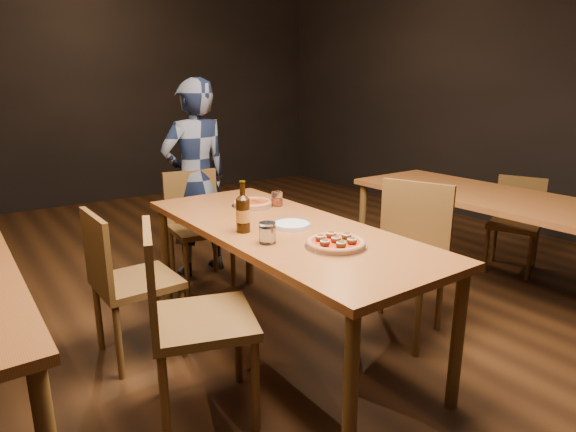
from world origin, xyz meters
TOP-DOWN VIEW (x-y plane):
  - ground at (0.00, 0.00)m, footprint 9.00×9.00m
  - room_shell at (0.00, 0.00)m, footprint 9.00×9.00m
  - table_main at (0.00, 0.00)m, footprint 0.80×2.00m
  - table_right at (1.70, -0.20)m, footprint 0.80×2.00m
  - chair_main_nw at (-0.64, -0.28)m, footprint 0.58×0.58m
  - chair_main_sw at (-0.71, 0.42)m, footprint 0.43×0.43m
  - chair_main_e at (0.67, -0.29)m, footprint 0.59×0.59m
  - chair_end at (0.03, 1.14)m, footprint 0.47×0.47m
  - chair_nbr_right at (2.26, -0.12)m, footprint 0.49×0.49m
  - pizza_meatball at (0.00, -0.45)m, footprint 0.31×0.31m
  - pizza_margherita at (0.11, 0.50)m, footprint 0.27×0.27m
  - plate_stack at (0.03, -0.04)m, footprint 0.21×0.21m
  - beer_bottle at (-0.23, 0.04)m, footprint 0.08×0.08m
  - water_glass at (-0.23, -0.20)m, footprint 0.08×0.08m
  - amber_glass at (0.24, 0.41)m, footprint 0.07×0.07m
  - diner at (0.13, 1.40)m, footprint 0.60×0.41m

SIDE VIEW (x-z plane):
  - ground at x=0.00m, z-range 0.00..0.00m
  - chair_nbr_right at x=2.26m, z-range 0.00..0.81m
  - chair_main_sw at x=-0.71m, z-range 0.00..0.91m
  - chair_end at x=0.03m, z-range 0.00..0.91m
  - chair_main_nw at x=-0.64m, z-range 0.00..0.98m
  - chair_main_e at x=0.67m, z-range 0.00..0.98m
  - table_main at x=0.00m, z-range 0.30..1.05m
  - table_right at x=1.70m, z-range 0.30..1.05m
  - plate_stack at x=0.03m, z-range 0.75..0.77m
  - pizza_margherita at x=0.11m, z-range 0.75..0.79m
  - pizza_meatball at x=0.00m, z-range 0.74..0.80m
  - diner at x=0.13m, z-range 0.00..1.57m
  - amber_glass at x=0.24m, z-range 0.75..0.84m
  - water_glass at x=-0.23m, z-range 0.75..0.86m
  - beer_bottle at x=-0.23m, z-range 0.71..0.98m
  - room_shell at x=0.00m, z-range -2.64..6.36m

